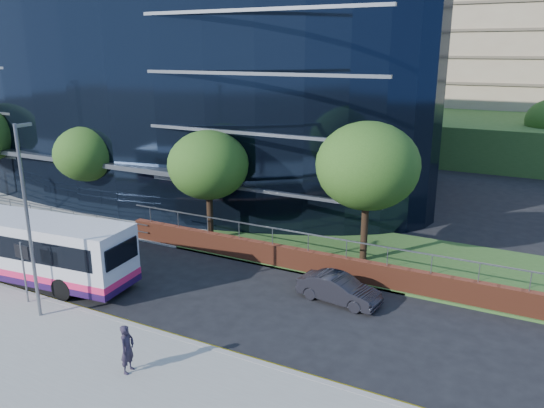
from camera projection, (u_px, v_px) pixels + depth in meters
The scene contains 13 objects.
far_forecourt at pixel (78, 203), 38.74m from camera, with size 50.00×8.00×0.10m, color gray.
grass_verge at pixel (530, 283), 25.40m from camera, with size 36.00×8.00×0.12m, color #2D511E.
glass_office at pixel (177, 85), 44.01m from camera, with size 44.00×23.10×16.00m.
retaining_wall at pixel (430, 285), 23.88m from camera, with size 34.00×0.40×2.11m.
guard_railings at pixel (10, 203), 36.01m from camera, with size 24.00×0.05×1.10m.
street_sign at pixel (23, 259), 22.78m from camera, with size 0.85×0.09×2.80m.
tree_far_b at pixel (87, 154), 34.97m from camera, with size 4.29×4.29×6.05m.
tree_far_c at pixel (208, 165), 30.00m from camera, with size 4.62×4.62×6.51m.
tree_far_d at pixel (368, 166), 26.67m from camera, with size 5.28×5.28×7.44m.
streetlight_east at pixel (28, 217), 20.97m from camera, with size 0.15×0.77×8.00m.
city_bus at pixel (25, 247), 25.59m from camera, with size 11.86×3.85×3.15m.
parked_car at pixel (339, 289), 23.50m from camera, with size 1.31×3.75×1.24m, color black.
pedestrian at pixel (127, 349), 18.03m from camera, with size 0.64×0.42×1.75m, color #241E2D.
Camera 1 is at (23.83, -15.40, 10.81)m, focal length 35.00 mm.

